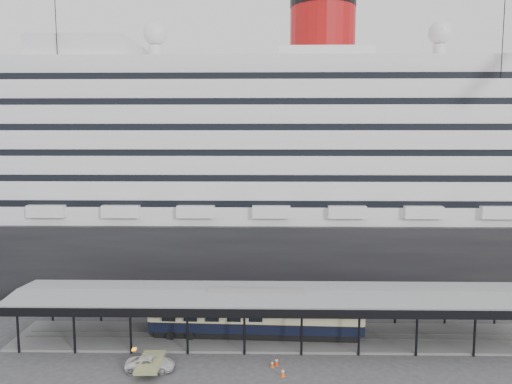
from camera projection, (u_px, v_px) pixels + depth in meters
ground at (273, 359)px, 49.68m from camera, size 200.00×200.00×0.00m
cruise_ship at (271, 158)px, 79.30m from camera, size 130.00×30.00×43.90m
platform_canopy at (272, 317)px, 54.36m from camera, size 56.00×9.18×5.30m
port_truck at (150, 364)px, 47.13m from camera, size 4.64×2.22×1.28m
pullman_carriage at (256, 314)px, 54.35m from camera, size 23.28×3.94×22.76m
traffic_cone_left at (276, 361)px, 48.21m from camera, size 0.45×0.45×0.80m
traffic_cone_mid at (272, 364)px, 47.80m from camera, size 0.37×0.37×0.69m
traffic_cone_right at (283, 372)px, 45.98m from camera, size 0.55×0.55×0.84m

